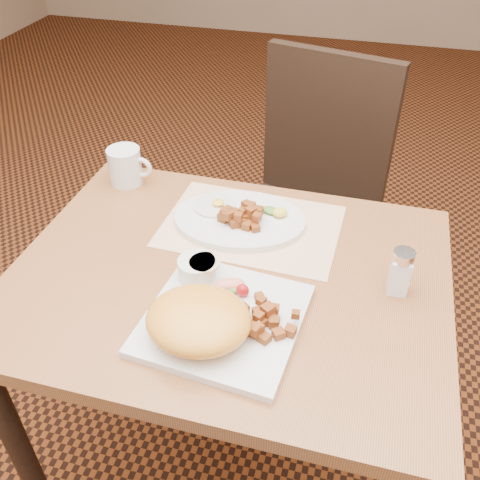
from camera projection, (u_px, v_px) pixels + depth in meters
The scene contains 15 objects.
ground at pixel (231, 463), 1.57m from camera, with size 8.00×8.00×0.00m, color black.
table at pixel (229, 310), 1.18m from camera, with size 0.90×0.70×0.75m.
chair_far at pixel (309, 196), 1.72m from camera, with size 0.51×0.52×0.97m.
placemat at pixel (251, 226), 1.23m from camera, with size 0.40×0.28×0.00m, color white.
plate_square at pixel (223, 320), 0.99m from camera, with size 0.28×0.28×0.02m, color silver.
plate_oval at pixel (240, 220), 1.24m from camera, with size 0.30×0.23×0.02m, color silver, non-canonical shape.
hollandaise_mound at pixel (198, 320), 0.94m from camera, with size 0.19×0.17×0.07m.
ramekin at pixel (198, 268), 1.06m from camera, with size 0.09×0.08×0.04m.
garnish_sq at pixel (234, 286), 1.04m from camera, with size 0.08×0.05×0.03m.
fried_egg at pixel (215, 205), 1.26m from camera, with size 0.10×0.10×0.02m.
garnish_ov at pixel (276, 212), 1.24m from camera, with size 0.07×0.05×0.02m.
salt_shaker at pixel (400, 271), 1.04m from camera, with size 0.04×0.04×0.10m.
coffee_mug at pixel (126, 166), 1.36m from camera, with size 0.12×0.08×0.09m.
home_fries_sq at pixel (264, 319), 0.97m from camera, with size 0.12×0.12×0.03m.
home_fries_ov at pixel (242, 216), 1.21m from camera, with size 0.11×0.09×0.04m.
Camera 1 is at (0.24, -0.80, 1.49)m, focal length 40.00 mm.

